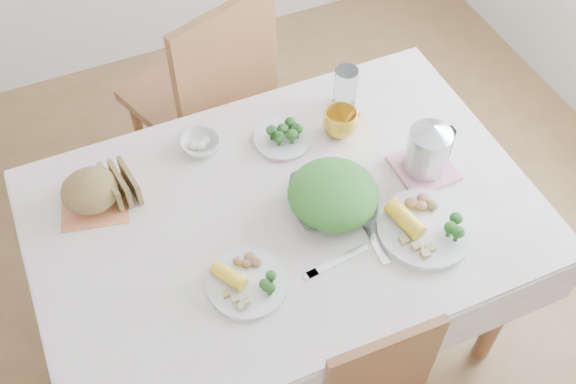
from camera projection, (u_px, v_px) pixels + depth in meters
name	position (u px, v px, depth m)	size (l,w,h in m)	color
floor	(285.00, 327.00, 2.62)	(3.60, 3.60, 0.00)	brown
dining_table	(285.00, 277.00, 2.33)	(1.40, 0.90, 0.75)	brown
tablecloth	(285.00, 212.00, 2.03)	(1.50, 1.00, 0.01)	silver
chair_far	(198.00, 104.00, 2.73)	(0.47, 0.47, 1.05)	brown
salad_bowl	(333.00, 201.00, 2.01)	(0.26, 0.26, 0.06)	white
dinner_plate_left	(248.00, 283.00, 1.86)	(0.23, 0.23, 0.02)	white
dinner_plate_right	(425.00, 229.00, 1.97)	(0.28, 0.28, 0.02)	white
broccoli_plate	(283.00, 139.00, 2.20)	(0.19, 0.19, 0.02)	beige
napkin	(95.00, 202.00, 2.05)	(0.20, 0.20, 0.00)	#E47D49
bread_loaf	(91.00, 190.00, 2.00)	(0.18, 0.17, 0.11)	brown
fruit_bowl	(201.00, 144.00, 2.17)	(0.13, 0.13, 0.04)	white
yellow_mug	(340.00, 122.00, 2.19)	(0.12, 0.12, 0.09)	gold
glass_tumbler	(345.00, 90.00, 2.26)	(0.08, 0.08, 0.15)	white
pink_tray	(423.00, 168.00, 2.12)	(0.18, 0.18, 0.01)	pink
electric_kettle	(429.00, 144.00, 2.03)	(0.13, 0.13, 0.18)	#B2B5BA
fork_right	(372.00, 236.00, 1.97)	(0.02, 0.21, 0.00)	silver
knife	(338.00, 261.00, 1.91)	(0.02, 0.20, 0.00)	silver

